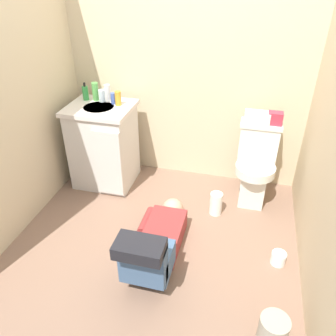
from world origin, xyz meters
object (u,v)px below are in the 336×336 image
(tissue_box, at_px, (257,117))
(toiletry_bag, at_px, (275,118))
(soap_dispenser, at_px, (85,93))
(trash_can, at_px, (272,334))
(bottle_white, at_px, (107,93))
(toilet, at_px, (255,165))
(bottle_green, at_px, (95,91))
(faucet, at_px, (105,96))
(bottle_blue, at_px, (113,98))
(person_plumber, at_px, (156,242))
(paper_towel_roll, at_px, (216,204))
(vanity_cabinet, at_px, (104,145))
(toilet_paper_roll, at_px, (278,258))
(bottle_amber, at_px, (118,98))
(bottle_clear, at_px, (102,96))

(tissue_box, bearing_deg, toiletry_bag, 0.00)
(soap_dispenser, bearing_deg, trash_can, -40.03)
(soap_dispenser, bearing_deg, bottle_white, 3.22)
(toilet, distance_m, bottle_green, 1.64)
(toilet, relative_size, faucet, 7.50)
(bottle_white, distance_m, bottle_blue, 0.09)
(toilet, distance_m, faucet, 1.55)
(bottle_white, relative_size, bottle_blue, 1.54)
(faucet, distance_m, trash_can, 2.38)
(faucet, relative_size, person_plumber, 0.09)
(person_plumber, relative_size, bottle_green, 6.25)
(toiletry_bag, xyz_separation_m, paper_towel_roll, (-0.40, -0.41, -0.70))
(trash_can, bearing_deg, tissue_box, 98.18)
(bottle_white, height_order, paper_towel_roll, bottle_white)
(vanity_cabinet, height_order, toilet_paper_roll, vanity_cabinet)
(toilet, distance_m, vanity_cabinet, 1.46)
(toilet, xyz_separation_m, bottle_blue, (-1.35, 0.03, 0.50))
(vanity_cabinet, xyz_separation_m, bottle_blue, (0.10, 0.09, 0.45))
(bottle_white, bearing_deg, tissue_box, 0.79)
(bottle_green, distance_m, toilet_paper_roll, 2.17)
(toilet, xyz_separation_m, bottle_white, (-1.43, 0.07, 0.53))
(bottle_blue, distance_m, toilet_paper_roll, 1.97)
(soap_dispenser, relative_size, bottle_green, 0.97)
(trash_can, bearing_deg, bottle_amber, 134.92)
(person_plumber, bearing_deg, bottle_blue, 124.21)
(paper_towel_roll, bearing_deg, bottle_blue, 161.82)
(tissue_box, relative_size, trash_can, 0.88)
(bottle_white, bearing_deg, toilet_paper_roll, -27.36)
(faucet, height_order, trash_can, faucet)
(bottle_blue, bearing_deg, paper_towel_roll, -18.18)
(person_plumber, distance_m, paper_towel_roll, 0.76)
(soap_dispenser, xyz_separation_m, trash_can, (1.83, -1.54, -0.76))
(bottle_white, xyz_separation_m, bottle_amber, (0.13, -0.07, -0.01))
(vanity_cabinet, relative_size, faucet, 8.20)
(tissue_box, distance_m, toiletry_bag, 0.15)
(vanity_cabinet, relative_size, bottle_white, 5.10)
(vanity_cabinet, xyz_separation_m, toilet_paper_roll, (1.70, -0.73, -0.37))
(paper_towel_roll, bearing_deg, tissue_box, 58.12)
(toilet_paper_roll, bearing_deg, toiletry_bag, 98.74)
(toilet, relative_size, bottle_clear, 6.58)
(trash_can, bearing_deg, faucet, 136.49)
(toilet, relative_size, person_plumber, 0.70)
(bottle_green, distance_m, paper_towel_roll, 1.54)
(soap_dispenser, bearing_deg, toilet, -2.05)
(faucet, relative_size, bottle_green, 0.59)
(toiletry_bag, distance_m, bottle_white, 1.54)
(bottle_green, distance_m, bottle_blue, 0.20)
(vanity_cabinet, bearing_deg, bottle_green, 124.12)
(person_plumber, bearing_deg, paper_towel_roll, 61.29)
(bottle_white, height_order, bottle_amber, bottle_white)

